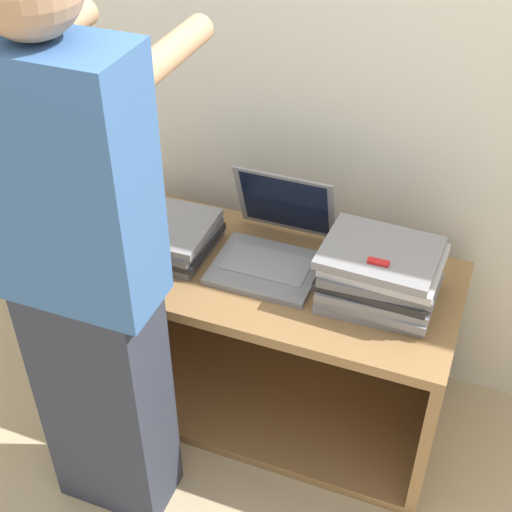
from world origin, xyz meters
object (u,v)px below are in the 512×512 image
object	(u,v)px
laptop_stack_left	(162,234)
person	(85,279)
laptop_open	(272,246)
laptop_stack_right	(380,274)

from	to	relation	value
laptop_stack_left	person	world-z (taller)	person
laptop_open	person	world-z (taller)	person
laptop_open	laptop_stack_left	distance (m)	0.36
laptop_open	person	bearing A→B (deg)	-119.38
laptop_open	laptop_stack_left	bearing A→B (deg)	-170.42
laptop_stack_right	person	distance (m)	0.84
laptop_stack_left	laptop_stack_right	bearing A→B (deg)	0.11
person	laptop_open	bearing A→B (deg)	60.62
laptop_stack_right	person	xyz separation A→B (m)	(-0.66, -0.49, 0.16)
laptop_stack_left	laptop_stack_right	size ratio (longest dim) A/B	0.97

